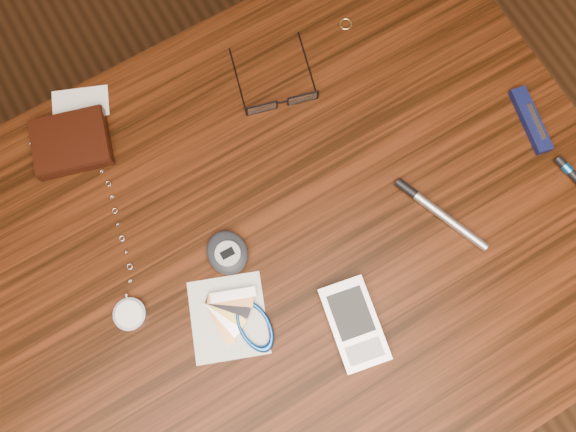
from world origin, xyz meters
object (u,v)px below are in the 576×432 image
Objects in this scene: wallet_and_card at (71,142)px; pocket_watch at (128,306)px; eyeglasses at (281,99)px; pedometer at (227,253)px; desk at (257,276)px; pocket_knife at (531,120)px; silver_pen at (434,209)px; notepad_keys at (241,320)px; pda_phone at (354,324)px.

wallet_and_card is 0.48× the size of pocket_watch.
eyeglasses is at bearing 25.12° from pocket_watch.
pedometer is at bearing -1.85° from pocket_watch.
desk is 3.34× the size of pocket_watch.
pocket_knife is (0.28, -0.20, -0.00)m from eyeglasses.
pocket_watch is (-0.03, -0.24, -0.01)m from wallet_and_card.
eyeglasses is 0.34m from pocket_watch.
wallet_and_card is 1.02× the size of silver_pen.
pda_phone is at bearing -32.39° from notepad_keys.
pocket_watch is at bearing 145.26° from pda_phone.
silver_pen is at bearing 23.43° from pda_phone.
pedometer reaches higher than wallet_and_card.
pedometer reaches higher than notepad_keys.
notepad_keys is at bearing -75.73° from wallet_and_card.
pedometer is (0.11, -0.24, -0.00)m from wallet_and_card.
desk is 0.45m from pocket_knife.
silver_pen is at bearing -0.53° from notepad_keys.
pocket_watch is 3.00× the size of pocket_knife.
eyeglasses is 0.35m from pocket_knife.
wallet_and_card is (-0.13, 0.27, 0.11)m from desk.
notepad_keys is 0.95× the size of silver_pen.
pocket_knife is (0.36, 0.11, -0.00)m from pda_phone.
wallet_and_card is 1.09× the size of eyeglasses.
notepad_keys is at bearing -107.98° from pedometer.
pda_phone is (0.24, -0.16, 0.00)m from pocket_watch.
wallet_and_card reaches higher than pocket_watch.
wallet_and_card is at bearing 114.45° from pedometer.
pda_phone reaches higher than pocket_knife.
pocket_watch is 0.42m from silver_pen.
pedometer is at bearing -65.55° from wallet_and_card.
pocket_knife is at bearing -35.16° from eyeglasses.
pocket_watch is 4.83× the size of pedometer.
pocket_watch is at bearing 142.95° from notepad_keys.
pocket_watch is (-0.31, -0.15, -0.00)m from eyeglasses.
pocket_watch is 2.49× the size of pda_phone.
pedometer is at bearing 72.02° from notepad_keys.
silver_pen is (0.10, -0.24, -0.00)m from eyeglasses.
notepad_keys is 0.48m from pocket_knife.
pocket_watch is at bearing -98.20° from wallet_and_card.
desk is at bearing 48.37° from notepad_keys.
wallet_and_card is at bearing 152.72° from pocket_knife.
eyeglasses is 0.32m from pda_phone.
pocket_knife is at bearing -6.13° from pedometer.
pocket_knife is (0.56, -0.29, -0.00)m from wallet_and_card.
desk is 7.65× the size of eyeglasses.
wallet_and_card is 1.07× the size of notepad_keys.
wallet_and_card reaches higher than pocket_knife.
desk is 0.13m from notepad_keys.
pda_phone is 0.90× the size of notepad_keys.
wallet_and_card is at bearing 138.95° from silver_pen.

